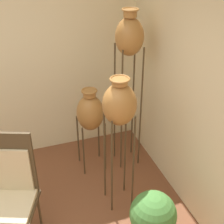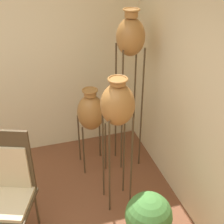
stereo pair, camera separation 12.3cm
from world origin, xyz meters
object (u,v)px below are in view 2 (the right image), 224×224
(vase_stand_medium, at_px, (118,106))
(vase_stand_short, at_px, (91,112))
(chair, at_px, (6,185))
(vase_stand_tall, at_px, (130,40))
(potted_plant, at_px, (148,221))

(vase_stand_medium, distance_m, vase_stand_short, 0.84)
(vase_stand_short, bearing_deg, chair, -142.05)
(vase_stand_medium, height_order, chair, vase_stand_medium)
(vase_stand_tall, distance_m, chair, 1.96)
(vase_stand_short, relative_size, potted_plant, 1.69)
(vase_stand_tall, bearing_deg, vase_stand_medium, -118.44)
(vase_stand_medium, relative_size, potted_plant, 2.35)
(chair, distance_m, potted_plant, 1.38)
(vase_stand_medium, distance_m, potted_plant, 1.12)
(vase_stand_short, distance_m, potted_plant, 1.46)
(vase_stand_tall, height_order, potted_plant, vase_stand_tall)
(vase_stand_short, bearing_deg, vase_stand_medium, -81.03)
(vase_stand_tall, height_order, vase_stand_short, vase_stand_tall)
(vase_stand_tall, xyz_separation_m, potted_plant, (-0.26, -1.33, -1.31))
(vase_stand_medium, bearing_deg, chair, -175.18)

